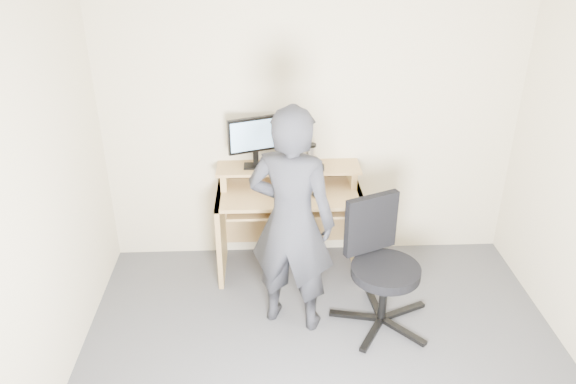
{
  "coord_description": "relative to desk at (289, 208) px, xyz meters",
  "views": [
    {
      "loc": [
        -0.39,
        -2.67,
        2.85
      ],
      "look_at": [
        -0.23,
        1.05,
        0.95
      ],
      "focal_mm": 35.0,
      "sensor_mm": 36.0,
      "label": 1
    }
  ],
  "objects": [
    {
      "name": "monitor",
      "position": [
        -0.27,
        0.07,
        0.62
      ],
      "size": [
        0.44,
        0.19,
        0.44
      ],
      "rotation": [
        0.0,
        0.0,
        0.34
      ],
      "color": "black",
      "rests_on": "desk"
    },
    {
      "name": "back_wall",
      "position": [
        0.2,
        0.22,
        0.7
      ],
      "size": [
        3.5,
        0.02,
        2.5
      ],
      "primitive_type": "cube",
      "color": "beige",
      "rests_on": "ground"
    },
    {
      "name": "smartphone",
      "position": [
        0.26,
        0.03,
        0.37
      ],
      "size": [
        0.08,
        0.14,
        0.01
      ],
      "primitive_type": "cube",
      "rotation": [
        0.0,
        0.0,
        -0.09
      ],
      "color": "black",
      "rests_on": "desk"
    },
    {
      "name": "charger",
      "position": [
        -0.18,
        0.0,
        0.38
      ],
      "size": [
        0.05,
        0.05,
        0.03
      ],
      "primitive_type": "cube",
      "rotation": [
        0.0,
        0.0,
        0.29
      ],
      "color": "black",
      "rests_on": "desk"
    },
    {
      "name": "person",
      "position": [
        -0.02,
        -0.78,
        0.32
      ],
      "size": [
        0.73,
        0.6,
        1.73
      ],
      "primitive_type": "imported",
      "rotation": [
        0.0,
        0.0,
        2.8
      ],
      "color": "black",
      "rests_on": "ground"
    },
    {
      "name": "desk",
      "position": [
        0.0,
        0.0,
        0.0
      ],
      "size": [
        1.2,
        0.6,
        0.91
      ],
      "color": "tan",
      "rests_on": "ground"
    },
    {
      "name": "keyboard",
      "position": [
        -0.09,
        -0.17,
        0.12
      ],
      "size": [
        0.49,
        0.32,
        0.03
      ],
      "primitive_type": "cube",
      "rotation": [
        0.0,
        0.0,
        -0.34
      ],
      "color": "black",
      "rests_on": "desk"
    },
    {
      "name": "headphones",
      "position": [
        -0.11,
        0.11,
        0.37
      ],
      "size": [
        0.18,
        0.18,
        0.06
      ],
      "primitive_type": "torus",
      "rotation": [
        0.26,
        0.0,
        0.16
      ],
      "color": "silver",
      "rests_on": "desk"
    },
    {
      "name": "external_drive",
      "position": [
        0.0,
        0.07,
        0.46
      ],
      "size": [
        0.1,
        0.14,
        0.2
      ],
      "primitive_type": "cube",
      "rotation": [
        0.0,
        0.0,
        0.22
      ],
      "color": "black",
      "rests_on": "desk"
    },
    {
      "name": "office_chair",
      "position": [
        0.64,
        -0.79,
        -0.02
      ],
      "size": [
        0.77,
        0.75,
        0.97
      ],
      "rotation": [
        0.0,
        0.0,
        0.41
      ],
      "color": "black",
      "rests_on": "ground"
    },
    {
      "name": "mouse",
      "position": [
        0.23,
        -0.18,
        0.22
      ],
      "size": [
        0.11,
        0.08,
        0.04
      ],
      "primitive_type": "ellipsoid",
      "rotation": [
        0.0,
        0.0,
        0.18
      ],
      "color": "black",
      "rests_on": "desk"
    },
    {
      "name": "travel_mug",
      "position": [
        0.19,
        0.06,
        0.45
      ],
      "size": [
        0.1,
        0.1,
        0.18
      ],
      "primitive_type": "cylinder",
      "rotation": [
        0.0,
        0.0,
        0.26
      ],
      "color": "silver",
      "rests_on": "desk"
    }
  ]
}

